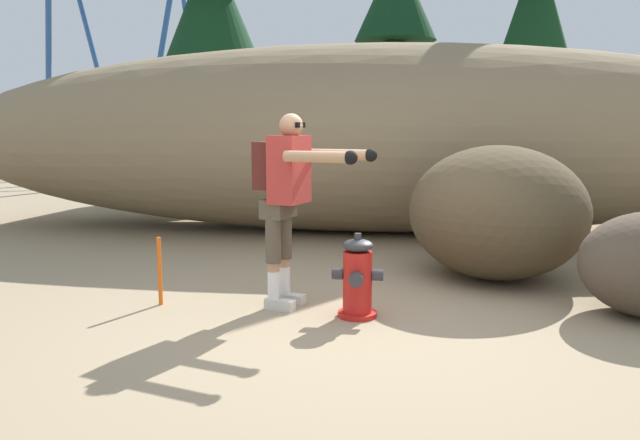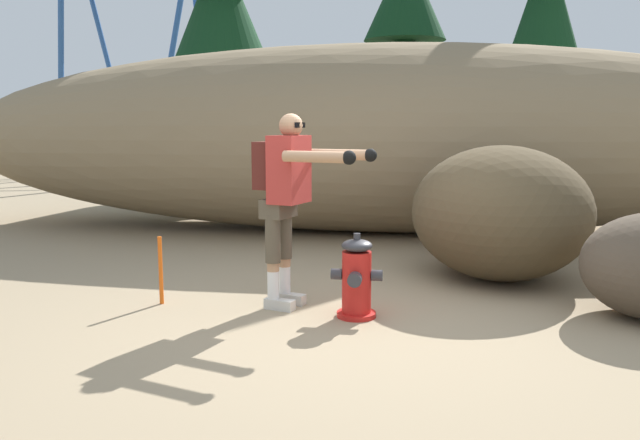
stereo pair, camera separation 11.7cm
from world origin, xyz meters
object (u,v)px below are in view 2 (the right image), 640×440
(fire_hydrant, at_px, (357,279))
(survey_stake, at_px, (161,270))
(utility_worker, at_px, (288,187))
(boulder_large, at_px, (500,213))

(fire_hydrant, height_order, survey_stake, fire_hydrant)
(fire_hydrant, bearing_deg, utility_worker, 162.04)
(fire_hydrant, xyz_separation_m, boulder_large, (1.32, 1.53, 0.36))
(utility_worker, xyz_separation_m, survey_stake, (-1.12, -0.06, -0.74))
(boulder_large, relative_size, survey_stake, 3.13)
(utility_worker, relative_size, survey_stake, 2.75)
(boulder_large, bearing_deg, survey_stake, -155.28)
(utility_worker, bearing_deg, fire_hydrant, -0.38)
(fire_hydrant, distance_m, survey_stake, 1.73)
(boulder_large, bearing_deg, fire_hydrant, -130.62)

